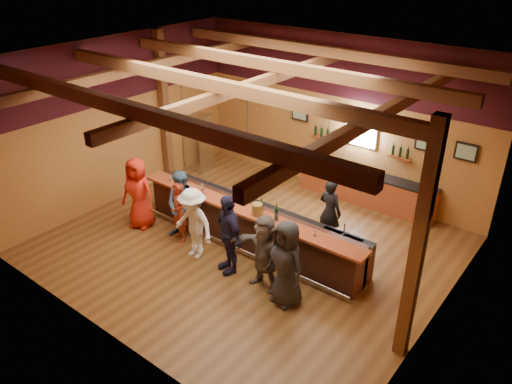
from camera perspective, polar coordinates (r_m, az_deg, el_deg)
room at (r=10.87m, az=-0.79°, el=8.29°), size 9.04×9.00×4.52m
bar_counter at (r=12.07m, az=-0.38°, el=-3.78°), size 6.30×1.07×1.11m
back_bar_cabinet at (r=14.26m, az=12.35°, el=0.49°), size 4.00×0.52×0.95m
window at (r=13.99m, az=11.94°, el=7.04°), size 0.95×0.09×0.95m
framed_pictures at (r=13.64m, az=15.19°, el=6.36°), size 5.35×0.05×0.45m
wine_shelves at (r=14.08m, az=11.65°, el=5.33°), size 3.00×0.18×0.30m
pendant_lights at (r=11.01m, az=-0.97°, el=5.73°), size 4.24×0.24×1.37m
stainless_fridge at (r=16.03m, az=-6.55°, el=5.68°), size 0.70×0.70×1.80m
customer_orange at (r=12.97m, az=-13.30°, el=-0.13°), size 1.03×0.80×1.88m
customer_redvest at (r=12.26m, az=-8.83°, el=-2.22°), size 0.66×0.54×1.56m
customer_denim at (r=12.28m, az=-8.29°, el=-1.53°), size 1.07×0.98×1.78m
customer_white at (r=11.52m, az=-7.18°, el=-3.61°), size 1.17×0.72×1.76m
customer_navy at (r=10.94m, az=-3.18°, el=-4.81°), size 1.20×0.89×1.89m
customer_brown at (r=10.48m, az=0.96°, el=-6.89°), size 1.63×0.61×1.73m
customer_dark at (r=10.03m, az=3.47°, el=-8.16°), size 1.02×0.77×1.89m
bartender at (r=12.13m, az=8.44°, el=-2.20°), size 0.65×0.47×1.68m
ice_bucket at (r=11.26m, az=0.13°, el=-1.98°), size 0.25×0.25×0.27m
bottle_a at (r=11.38m, az=0.65°, el=-1.66°), size 0.07×0.07×0.34m
bottle_b at (r=11.08m, az=2.34°, el=-2.44°), size 0.08×0.08×0.38m
glass_a at (r=13.02m, az=-9.84°, el=1.75°), size 0.07×0.07×0.16m
glass_b at (r=12.77m, az=-8.58°, el=1.39°), size 0.08×0.08×0.18m
glass_c at (r=12.41m, az=-6.19°, el=0.75°), size 0.08×0.08×0.18m
glass_d at (r=12.25m, az=-5.97°, el=0.34°), size 0.08×0.08×0.17m
glass_e at (r=11.84m, az=-3.57°, el=-0.55°), size 0.08×0.08×0.17m
glass_f at (r=11.03m, az=2.40°, el=-2.76°), size 0.08×0.08×0.17m
glass_g at (r=10.85m, az=3.95°, el=-3.41°), size 0.07×0.07×0.16m
glass_h at (r=10.57m, az=6.76°, el=-4.45°), size 0.07×0.07×0.16m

